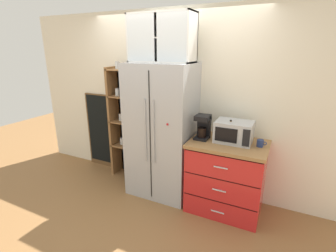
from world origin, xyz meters
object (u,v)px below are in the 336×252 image
object	(u,v)px
refrigerator	(162,131)
chalkboard_menu	(102,131)
bottle_amber	(230,132)
bottle_green	(229,134)
microwave	(234,132)
mug_navy	(260,143)
coffee_maker	(203,127)

from	to	relation	value
refrigerator	chalkboard_menu	bearing A→B (deg)	167.73
bottle_amber	bottle_green	distance (m)	0.03
microwave	mug_navy	xyz separation A→B (m)	(0.32, -0.02, -0.09)
mug_navy	bottle_amber	xyz separation A→B (m)	(-0.36, -0.00, 0.08)
microwave	bottle_amber	distance (m)	0.05
chalkboard_menu	bottle_amber	bearing A→B (deg)	-6.85
bottle_green	chalkboard_menu	size ratio (longest dim) A/B	0.19
bottle_green	bottle_amber	bearing A→B (deg)	90.00
coffee_maker	microwave	bearing A→B (deg)	6.31
microwave	coffee_maker	distance (m)	0.38
coffee_maker	bottle_amber	world-z (taller)	coffee_maker
microwave	bottle_amber	xyz separation A→B (m)	(-0.04, -0.02, -0.01)
bottle_amber	chalkboard_menu	size ratio (longest dim) A/B	0.22
coffee_maker	mug_navy	distance (m)	0.71
microwave	bottle_green	size ratio (longest dim) A/B	1.81
microwave	mug_navy	distance (m)	0.33
coffee_maker	mug_navy	world-z (taller)	coffee_maker
bottle_amber	microwave	bearing A→B (deg)	24.25
coffee_maker	bottle_amber	distance (m)	0.34
refrigerator	microwave	xyz separation A→B (m)	(0.98, 0.04, 0.13)
microwave	coffee_maker	xyz separation A→B (m)	(-0.38, -0.04, 0.03)
microwave	chalkboard_menu	world-z (taller)	chalkboard_menu
microwave	chalkboard_menu	bearing A→B (deg)	173.76
coffee_maker	bottle_green	distance (m)	0.34
microwave	bottle_green	xyz separation A→B (m)	(-0.04, -0.04, -0.03)
mug_navy	microwave	bearing A→B (deg)	176.96
refrigerator	chalkboard_menu	distance (m)	1.38
microwave	chalkboard_menu	distance (m)	2.35
refrigerator	coffee_maker	size ratio (longest dim) A/B	5.98
coffee_maker	mug_navy	bearing A→B (deg)	2.08
refrigerator	microwave	bearing A→B (deg)	2.15
coffee_maker	bottle_amber	size ratio (longest dim) A/B	1.11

